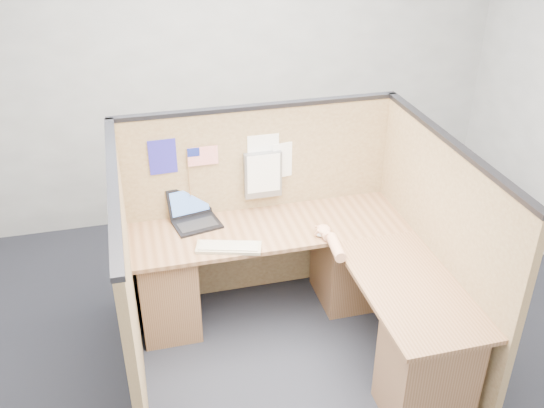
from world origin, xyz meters
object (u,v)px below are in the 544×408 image
object	(u,v)px
laptop	(196,214)
mouse	(323,233)
l_desk	(309,294)
keyboard	(229,247)

from	to	relation	value
laptop	mouse	size ratio (longest dim) A/B	3.23
laptop	mouse	bearing A→B (deg)	-38.34
laptop	mouse	xyz separation A→B (m)	(0.83, -0.41, -0.03)
l_desk	laptop	xyz separation A→B (m)	(-0.68, 0.60, 0.39)
laptop	keyboard	xyz separation A→B (m)	(0.16, -0.41, -0.04)
laptop	keyboard	size ratio (longest dim) A/B	0.80
keyboard	l_desk	bearing A→B (deg)	-3.74
laptop	keyboard	distance (m)	0.44
keyboard	mouse	bearing A→B (deg)	16.49
keyboard	mouse	size ratio (longest dim) A/B	4.06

